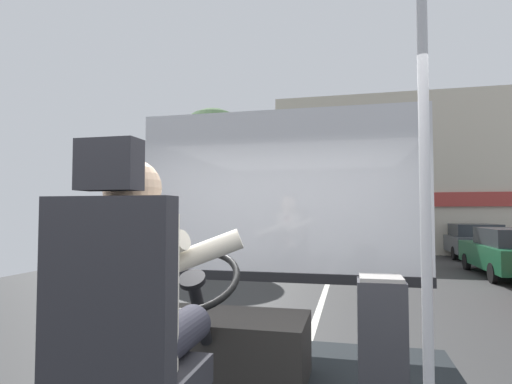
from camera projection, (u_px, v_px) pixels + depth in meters
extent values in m
cube|color=#313131|center=(327.00, 286.00, 10.44)|extent=(18.00, 44.00, 0.05)
cube|color=silver|center=(327.00, 285.00, 10.44)|extent=(0.12, 39.60, 0.00)
cube|color=#28282D|center=(107.00, 292.00, 1.42)|extent=(0.48, 0.10, 0.66)
cube|color=#28282D|center=(109.00, 165.00, 1.44)|extent=(0.22, 0.10, 0.18)
cylinder|color=#282833|center=(172.00, 337.00, 1.71)|extent=(0.17, 0.47, 0.17)
cylinder|color=#282833|center=(131.00, 334.00, 1.75)|extent=(0.17, 0.47, 0.17)
cylinder|color=silver|center=(131.00, 292.00, 1.58)|extent=(0.36, 0.36, 0.60)
cube|color=maroon|center=(154.00, 267.00, 1.76)|extent=(0.06, 0.01, 0.37)
sphere|color=beige|center=(133.00, 188.00, 1.60)|extent=(0.22, 0.22, 0.22)
cylinder|color=silver|center=(182.00, 260.00, 1.79)|extent=(0.54, 0.23, 0.27)
cylinder|color=silver|center=(138.00, 259.00, 1.84)|extent=(0.54, 0.23, 0.27)
cube|color=#282623|center=(221.00, 347.00, 2.65)|extent=(1.10, 0.56, 0.40)
cylinder|color=black|center=(200.00, 312.00, 2.28)|extent=(0.07, 0.29, 0.42)
torus|color=black|center=(192.00, 280.00, 2.18)|extent=(0.51, 0.46, 0.29)
cylinder|color=black|center=(192.00, 280.00, 2.18)|extent=(0.14, 0.14, 0.10)
cylinder|color=#B7B7BC|center=(425.00, 198.00, 1.71)|extent=(0.04, 0.04, 2.24)
cube|color=#333338|center=(382.00, 348.00, 2.16)|extent=(0.24, 0.22, 0.70)
cube|color=#9E9993|center=(381.00, 278.00, 2.18)|extent=(0.22, 0.20, 0.02)
cube|color=silver|center=(278.00, 190.00, 3.55)|extent=(2.50, 0.01, 1.40)
cube|color=black|center=(278.00, 277.00, 3.52)|extent=(2.50, 0.08, 0.08)
cylinder|color=#4C3828|center=(213.00, 220.00, 13.96)|extent=(0.34, 0.34, 3.11)
sphere|color=#36562D|center=(213.00, 148.00, 14.08)|extent=(2.72, 2.72, 2.72)
cube|color=#BCB29E|center=(423.00, 177.00, 20.31)|extent=(13.75, 5.44, 7.12)
cube|color=#9E332D|center=(435.00, 199.00, 17.55)|extent=(13.20, 0.12, 0.60)
cube|color=#195633|center=(510.00, 256.00, 11.72)|extent=(1.72, 4.07, 0.63)
cube|color=#282D33|center=(512.00, 237.00, 11.51)|extent=(1.41, 2.24, 0.48)
cylinder|color=black|center=(466.00, 262.00, 13.12)|extent=(0.14, 0.52, 0.52)
cylinder|color=black|center=(493.00, 273.00, 10.66)|extent=(0.14, 0.52, 0.52)
cube|color=#474C51|center=(471.00, 243.00, 16.90)|extent=(1.99, 4.18, 0.62)
cube|color=#282D33|center=(473.00, 230.00, 16.68)|extent=(1.63, 2.30, 0.48)
cylinder|color=black|center=(487.00, 248.00, 17.93)|extent=(0.14, 0.51, 0.51)
cylinder|color=black|center=(440.00, 247.00, 18.36)|extent=(0.14, 0.51, 0.51)
cylinder|color=black|center=(509.00, 254.00, 15.41)|extent=(0.14, 0.51, 0.51)
cylinder|color=black|center=(454.00, 253.00, 15.84)|extent=(0.14, 0.51, 0.51)
cube|color=silver|center=(430.00, 235.00, 23.28)|extent=(1.90, 4.19, 0.61)
cube|color=#282D33|center=(431.00, 225.00, 23.06)|extent=(1.56, 2.31, 0.46)
cylinder|color=black|center=(443.00, 239.00, 24.33)|extent=(0.14, 0.50, 0.50)
cylinder|color=black|center=(410.00, 238.00, 24.74)|extent=(0.14, 0.50, 0.50)
cylinder|color=black|center=(453.00, 242.00, 21.80)|extent=(0.14, 0.50, 0.50)
cylinder|color=black|center=(417.00, 241.00, 22.21)|extent=(0.14, 0.50, 0.50)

